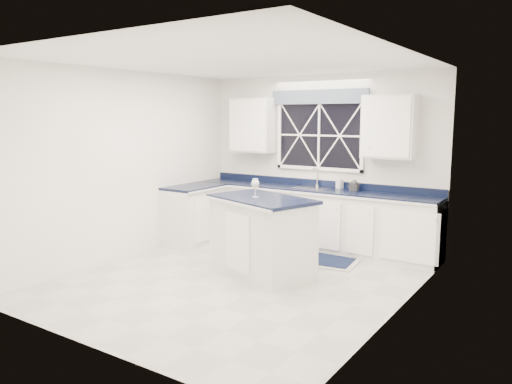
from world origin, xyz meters
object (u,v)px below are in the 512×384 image
Objects in this scene: wine_glass at (255,184)px; soap_bottle at (340,182)px; dishwasher at (252,214)px; faucet at (317,177)px; kettle at (354,185)px; island at (262,236)px.

soap_bottle is (0.34, 1.86, -0.15)m from wine_glass.
dishwasher is 2.15m from wine_glass.
soap_bottle reaches higher than dishwasher.
dishwasher is 3.42× the size of wine_glass.
faucet is 1.53× the size of soap_bottle.
wine_glass is at bearing -88.50° from faucet.
dishwasher is 1.31m from faucet.
faucet is at bearing -167.66° from kettle.
wine_glass reaches higher than kettle.
faucet is 0.67m from kettle.
kettle is 1.88m from wine_glass.
kettle is at bearing 70.76° from wine_glass.
dishwasher is 1.63m from soap_bottle.
kettle reaches higher than dishwasher.
wine_glass reaches higher than dishwasher.
dishwasher is 3.44× the size of kettle.
dishwasher is at bearing 125.01° from wine_glass.
kettle is at bearing 90.92° from island.
faucet is 0.39m from soap_bottle.
wine_glass reaches higher than faucet.
faucet reaches higher than kettle.
kettle is at bearing -18.50° from soap_bottle.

